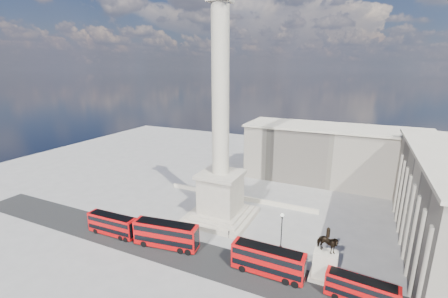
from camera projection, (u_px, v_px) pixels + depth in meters
ground at (211, 228)px, 63.51m from camera, size 180.00×180.00×0.00m
asphalt_road at (210, 260)px, 52.71m from camera, size 120.00×9.00×0.01m
nelsons_column at (221, 163)px, 64.56m from camera, size 14.00×14.00×49.85m
balustrade_wall at (239, 197)px, 77.39m from camera, size 40.00×0.60×1.10m
building_northeast at (333, 154)px, 88.31m from camera, size 51.00×17.00×16.60m
red_bus_a at (112, 225)px, 60.35m from camera, size 10.72×2.76×4.32m
red_bus_b at (166, 234)px, 56.07m from camera, size 12.66×4.51×5.02m
red_bus_c at (268, 261)px, 48.52m from camera, size 11.96×2.93×4.84m
red_bus_d at (362, 291)px, 42.58m from camera, size 9.92×3.05×3.96m
victorian_lamp at (282, 228)px, 55.02m from camera, size 0.62×0.62×7.24m
equestrian_statue at (325, 261)px, 47.14m from camera, size 4.51×3.38×9.26m
bare_tree_mid at (419, 254)px, 45.69m from camera, size 1.75×1.75×6.64m
bare_tree_far at (431, 211)px, 59.58m from camera, size 1.66×1.66×6.77m
pedestrian_walking at (325, 262)px, 50.96m from camera, size 0.62×0.47×1.54m
pedestrian_standing at (322, 273)px, 48.02m from camera, size 0.89×0.70×1.82m
pedestrian_crossing at (229, 234)px, 59.61m from camera, size 0.72×0.98×1.55m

